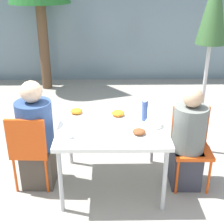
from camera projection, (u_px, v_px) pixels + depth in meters
The scene contains 14 objects.
ground_plane at pixel (112, 183), 3.56m from camera, with size 24.00×24.00×0.00m, color gray.
building_facade at pixel (109, 10), 6.58m from camera, with size 10.00×0.20×3.00m.
dining_table at pixel (112, 130), 3.28m from camera, with size 1.13×0.99×0.74m.
chair_left at pixel (30, 146), 3.30m from camera, with size 0.42×0.42×0.88m.
person_left at pixel (36, 138), 3.35m from camera, with size 0.38×0.38×1.22m.
chair_right at pixel (191, 140), 3.42m from camera, with size 0.41×0.41×0.88m.
person_right at pixel (188, 142), 3.33m from camera, with size 0.35×0.35×1.15m.
closed_umbrella at pixel (213, 16), 3.53m from camera, with size 0.36×0.36×2.32m.
plate_0 at pixel (118, 114), 3.44m from camera, with size 0.26×0.26×0.07m.
plate_1 at pixel (76, 112), 3.50m from camera, with size 0.25×0.25×0.07m.
plate_2 at pixel (139, 133), 3.04m from camera, with size 0.23×0.23×0.07m.
bottle at pixel (145, 111), 3.32m from camera, with size 0.06×0.06×0.23m.
drinking_cup at pixel (69, 133), 2.99m from camera, with size 0.07×0.07×0.09m.
salad_bowl at pixel (154, 124), 3.23m from camera, with size 0.18×0.18×0.06m.
Camera 1 is at (-0.05, -2.93, 2.18)m, focal length 50.00 mm.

